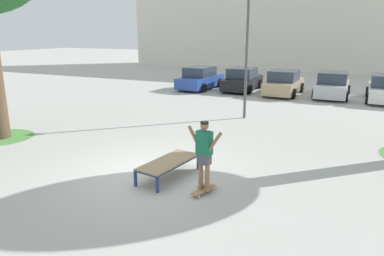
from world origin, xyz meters
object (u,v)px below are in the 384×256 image
Objects in this scene: car_silver at (332,85)px; car_tan at (284,83)px; skate_box at (168,163)px; skater at (204,151)px; skateboard at (204,190)px; car_black at (242,80)px; light_post at (248,30)px; car_blue at (200,79)px.

car_tan is at bearing -174.28° from car_silver.
skater is (1.24, -0.50, 0.66)m from skate_box.
car_black reaches higher than skateboard.
skater is 0.29× the size of light_post.
skateboard is 0.19× the size of car_tan.
skate_box is 1.49m from skater.
car_blue reaches higher than skateboard.
skate_box is 1.38m from skateboard.
light_post is (5.21, -7.02, 3.13)m from car_blue.
car_tan is (5.59, 0.08, 0.00)m from car_blue.
skater reaches higher than car_tan.
car_blue is 5.59m from car_tan.
skate_box is at bearing -69.72° from car_blue.
skater is at bearing -86.20° from car_tan.
car_silver is at bearing -1.86° from car_black.
car_silver is at bearing 2.44° from car_blue.
skater reaches higher than car_blue.
car_black is at bearing 99.65° from skate_box.
car_blue is at bearing -179.20° from car_tan.
car_blue is at bearing 110.28° from skate_box.
car_tan is 1.01× the size of car_silver.
skate_box is 15.23m from car_black.
skate_box is at bearing -88.94° from light_post.
skater is at bearing -66.26° from car_blue.
car_blue is 0.74× the size of light_post.
skater is (0.00, 0.00, 0.99)m from skateboard.
skate_box is 0.34× the size of light_post.
skate_box is 0.46× the size of car_blue.
car_black is at bearing 107.73° from light_post.
skater is 8.53m from light_post.
skateboard is 15.45m from car_silver.
car_blue is at bearing 126.59° from light_post.
skateboard is 8.91m from light_post.
car_silver is 0.72× the size of light_post.
skate_box is 15.14m from car_silver.
skate_box is 8.20m from light_post.
skate_box is 0.47× the size of car_black.
light_post is at bearing -53.41° from car_blue.
skateboard is at bearing -105.68° from skater.
car_black is 1.00× the size of car_silver.
car_black and car_tan have the same top height.
light_post is at bearing 99.80° from skateboard.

